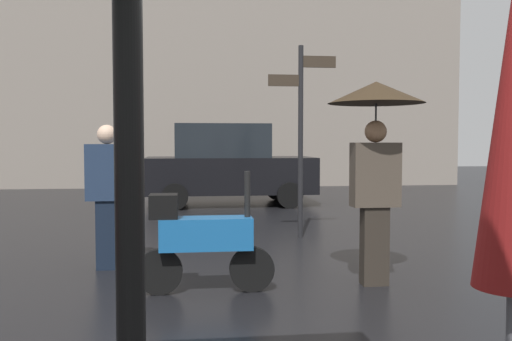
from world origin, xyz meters
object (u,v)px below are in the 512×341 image
pedestrian_with_umbrella (376,128)px  pedestrian_with_bag (109,188)px  parked_scooter (201,239)px  street_signpost (301,122)px  parked_car_left (227,165)px

pedestrian_with_umbrella → pedestrian_with_bag: (-2.92, 1.09, -0.69)m
pedestrian_with_bag → pedestrian_with_umbrella: bearing=-5.4°
pedestrian_with_bag → parked_scooter: bearing=-32.9°
pedestrian_with_umbrella → pedestrian_with_bag: bearing=139.3°
pedestrian_with_umbrella → street_signpost: (-0.20, 2.93, 0.17)m
pedestrian_with_bag → street_signpost: 3.40m
parked_car_left → street_signpost: bearing=107.5°
pedestrian_with_umbrella → pedestrian_with_bag: size_ratio=1.25×
parked_scooter → parked_car_left: parked_car_left is taller
parked_scooter → street_signpost: size_ratio=0.46×
pedestrian_with_bag → parked_scooter: size_ratio=1.25×
parked_scooter → street_signpost: (1.64, 3.03, 1.29)m
parked_scooter → parked_car_left: bearing=66.5°
pedestrian_with_bag → street_signpost: (2.72, 1.84, 0.86)m
pedestrian_with_umbrella → parked_scooter: pedestrian_with_umbrella is taller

